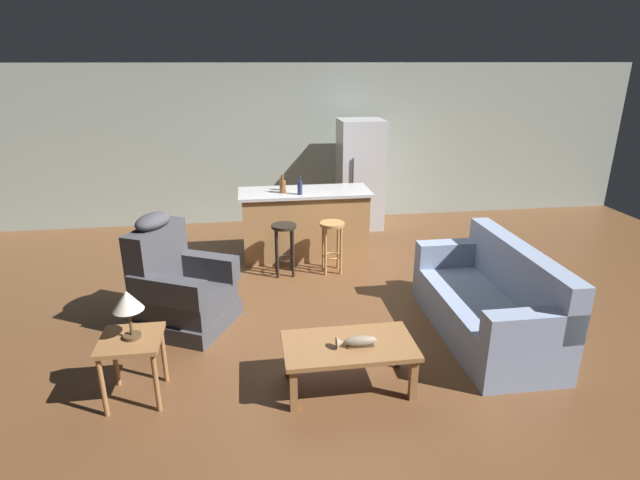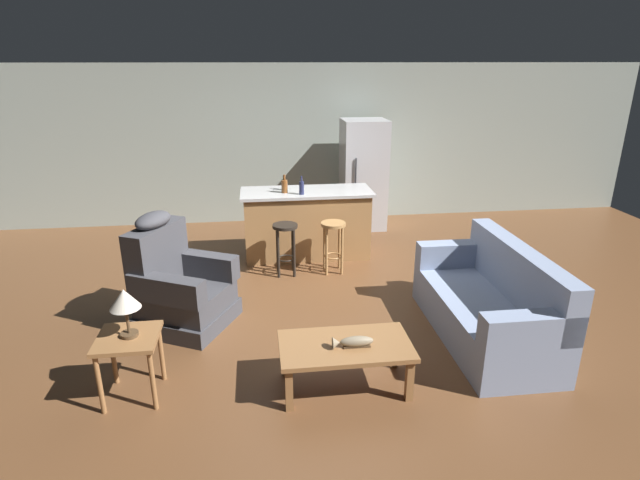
% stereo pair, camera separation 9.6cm
% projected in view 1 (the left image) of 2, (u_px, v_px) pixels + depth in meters
% --- Properties ---
extents(ground_plane, '(12.00, 12.00, 0.00)m').
position_uv_depth(ground_plane, '(319.00, 297.00, 5.90)').
color(ground_plane, brown).
extents(back_wall, '(12.00, 0.05, 2.60)m').
position_uv_depth(back_wall, '(292.00, 145.00, 8.36)').
color(back_wall, '#939E93').
rests_on(back_wall, ground_plane).
extents(coffee_table, '(1.10, 0.60, 0.42)m').
position_uv_depth(coffee_table, '(349.00, 349.00, 4.16)').
color(coffee_table, olive).
rests_on(coffee_table, ground_plane).
extents(fish_figurine, '(0.34, 0.10, 0.10)m').
position_uv_depth(fish_figurine, '(356.00, 342.00, 4.09)').
color(fish_figurine, '#4C3823').
rests_on(fish_figurine, coffee_table).
extents(couch, '(0.85, 1.91, 0.94)m').
position_uv_depth(couch, '(490.00, 304.00, 4.98)').
color(couch, '#8493B2').
rests_on(couch, ground_plane).
extents(recliner_near_lamp, '(1.13, 1.13, 1.20)m').
position_uv_depth(recliner_near_lamp, '(179.00, 287.00, 5.16)').
color(recliner_near_lamp, '#3D3D42').
rests_on(recliner_near_lamp, ground_plane).
extents(end_table, '(0.48, 0.48, 0.56)m').
position_uv_depth(end_table, '(132.00, 349.00, 3.99)').
color(end_table, olive).
rests_on(end_table, ground_plane).
extents(table_lamp, '(0.24, 0.24, 0.41)m').
position_uv_depth(table_lamp, '(127.00, 303.00, 3.85)').
color(table_lamp, '#4C3823').
rests_on(table_lamp, end_table).
extents(kitchen_island, '(1.80, 0.70, 0.95)m').
position_uv_depth(kitchen_island, '(305.00, 223.00, 6.99)').
color(kitchen_island, '#9E7042').
rests_on(kitchen_island, ground_plane).
extents(bar_stool_left, '(0.32, 0.32, 0.68)m').
position_uv_depth(bar_stool_left, '(284.00, 240.00, 6.36)').
color(bar_stool_left, black).
rests_on(bar_stool_left, ground_plane).
extents(bar_stool_right, '(0.32, 0.32, 0.68)m').
position_uv_depth(bar_stool_right, '(332.00, 238.00, 6.44)').
color(bar_stool_right, '#A87A47').
rests_on(bar_stool_right, ground_plane).
extents(refrigerator, '(0.70, 0.69, 1.76)m').
position_uv_depth(refrigerator, '(360.00, 175.00, 8.11)').
color(refrigerator, '#B7B7BC').
rests_on(refrigerator, ground_plane).
extents(bottle_tall_green, '(0.07, 0.07, 0.21)m').
position_uv_depth(bottle_tall_green, '(282.00, 185.00, 6.84)').
color(bottle_tall_green, '#2D6B38').
rests_on(bottle_tall_green, kitchen_island).
extents(bottle_short_amber, '(0.08, 0.08, 0.25)m').
position_uv_depth(bottle_short_amber, '(283.00, 186.00, 6.69)').
color(bottle_short_amber, brown).
rests_on(bottle_short_amber, kitchen_island).
extents(bottle_wine_dark, '(0.07, 0.07, 0.25)m').
position_uv_depth(bottle_wine_dark, '(300.00, 188.00, 6.61)').
color(bottle_wine_dark, '#23284C').
rests_on(bottle_wine_dark, kitchen_island).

